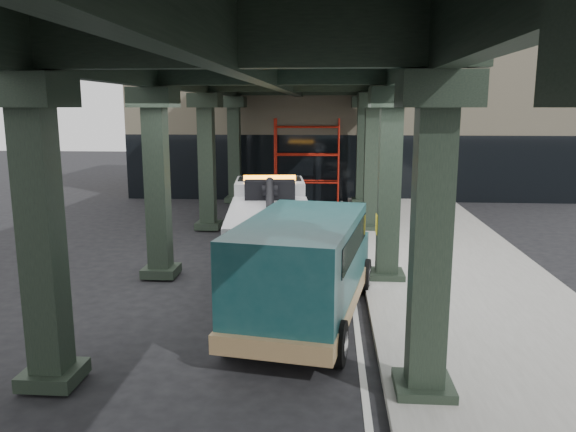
% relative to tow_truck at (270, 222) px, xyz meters
% --- Properties ---
extents(ground, '(90.00, 90.00, 0.00)m').
position_rel_tow_truck_xyz_m(ground, '(0.61, -3.57, -1.23)').
color(ground, black).
rests_on(ground, ground).
extents(sidewalk, '(5.00, 40.00, 0.15)m').
position_rel_tow_truck_xyz_m(sidewalk, '(5.11, -1.57, -1.16)').
color(sidewalk, gray).
rests_on(sidewalk, ground).
extents(lane_stripe, '(0.12, 38.00, 0.01)m').
position_rel_tow_truck_xyz_m(lane_stripe, '(2.31, -1.57, -1.22)').
color(lane_stripe, silver).
rests_on(lane_stripe, ground).
extents(viaduct, '(7.40, 32.00, 6.40)m').
position_rel_tow_truck_xyz_m(viaduct, '(0.21, -1.57, 4.23)').
color(viaduct, black).
rests_on(viaduct, ground).
extents(building, '(22.00, 10.00, 8.00)m').
position_rel_tow_truck_xyz_m(building, '(2.61, 16.43, 2.77)').
color(building, '#C6B793').
rests_on(building, ground).
extents(scaffolding, '(3.08, 0.88, 4.00)m').
position_rel_tow_truck_xyz_m(scaffolding, '(0.61, 11.07, 0.88)').
color(scaffolding, red).
rests_on(scaffolding, ground).
extents(tow_truck, '(2.94, 7.87, 2.52)m').
position_rel_tow_truck_xyz_m(tow_truck, '(0.00, 0.00, 0.00)').
color(tow_truck, black).
rests_on(tow_truck, ground).
extents(towed_van, '(3.10, 5.98, 2.31)m').
position_rel_tow_truck_xyz_m(towed_van, '(1.21, -4.55, 0.01)').
color(towed_van, '#10383A').
rests_on(towed_van, ground).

